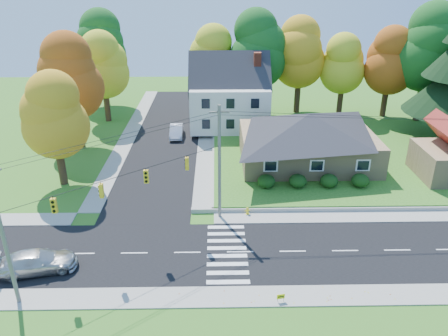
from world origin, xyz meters
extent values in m
plane|color=#3D7923|center=(0.00, 0.00, 0.00)|extent=(120.00, 120.00, 0.00)
cube|color=black|center=(0.00, 0.00, 0.01)|extent=(90.00, 8.00, 0.02)
cube|color=black|center=(-8.00, 26.00, 0.01)|extent=(8.00, 44.00, 0.02)
cube|color=#9C9A90|center=(0.00, 5.00, 0.04)|extent=(90.00, 2.00, 0.08)
cube|color=#9C9A90|center=(0.00, -5.00, 0.04)|extent=(90.00, 2.00, 0.08)
cube|color=#3D7923|center=(13.00, 21.00, 0.25)|extent=(30.00, 30.00, 0.50)
cube|color=tan|center=(8.00, 16.00, 2.10)|extent=(14.00, 10.00, 3.20)
pyramid|color=#26262B|center=(8.00, 16.00, 4.80)|extent=(14.60, 10.60, 2.20)
cube|color=silver|center=(0.00, 28.00, 3.30)|extent=(10.00, 8.00, 5.60)
pyramid|color=#26262B|center=(0.00, 28.00, 7.30)|extent=(10.40, 8.40, 2.40)
cube|color=brown|center=(3.50, 28.00, 5.30)|extent=(0.90, 0.90, 9.60)
ellipsoid|color=#163A10|center=(3.00, 9.80, 1.14)|extent=(1.70, 1.70, 1.27)
ellipsoid|color=#163A10|center=(6.00, 9.80, 1.14)|extent=(1.70, 1.70, 1.27)
ellipsoid|color=#163A10|center=(9.00, 9.80, 1.14)|extent=(1.70, 1.70, 1.27)
ellipsoid|color=#163A10|center=(12.00, 9.80, 1.14)|extent=(1.70, 1.70, 1.27)
cylinder|color=#666059|center=(-14.50, -5.20, 5.00)|extent=(0.26, 0.26, 10.00)
cylinder|color=#666059|center=(-1.50, 5.20, 5.00)|extent=(0.26, 0.26, 10.00)
cube|color=#666059|center=(-1.50, 5.20, 9.40)|extent=(1.60, 0.12, 0.12)
cube|color=gold|center=(-12.00, -3.20, 5.95)|extent=(0.34, 0.26, 1.00)
cube|color=gold|center=(-9.50, -1.20, 5.95)|extent=(0.26, 0.34, 1.00)
cube|color=gold|center=(-6.80, 0.95, 5.95)|extent=(0.34, 0.26, 1.00)
cube|color=gold|center=(-4.00, 3.20, 5.95)|extent=(0.26, 0.34, 1.00)
cylinder|color=black|center=(-8.00, 0.00, 6.60)|extent=(13.02, 10.43, 0.04)
cylinder|color=#3F2A19|center=(-2.00, 34.00, 3.20)|extent=(0.80, 0.80, 5.40)
sphere|color=gold|center=(-2.00, 34.00, 7.10)|extent=(6.72, 6.72, 6.72)
sphere|color=gold|center=(-2.00, 34.00, 8.78)|extent=(5.91, 5.91, 5.91)
sphere|color=gold|center=(-2.00, 34.00, 10.46)|extent=(5.11, 5.11, 5.11)
cylinder|color=#3F2A19|center=(4.00, 33.00, 3.65)|extent=(0.86, 0.86, 6.30)
sphere|color=#1A591C|center=(4.00, 33.00, 8.20)|extent=(7.84, 7.84, 7.84)
sphere|color=#1A591C|center=(4.00, 33.00, 10.16)|extent=(6.90, 6.90, 6.90)
sphere|color=#1A591C|center=(4.00, 33.00, 12.12)|extent=(5.96, 5.96, 5.96)
cylinder|color=#3F2A19|center=(10.00, 34.00, 3.43)|extent=(0.83, 0.83, 5.85)
sphere|color=gold|center=(10.00, 34.00, 7.65)|extent=(7.28, 7.28, 7.28)
sphere|color=gold|center=(10.00, 34.00, 9.47)|extent=(6.41, 6.41, 6.41)
sphere|color=gold|center=(10.00, 34.00, 11.29)|extent=(5.53, 5.53, 5.53)
cylinder|color=#3F2A19|center=(16.00, 33.00, 2.98)|extent=(0.77, 0.77, 4.95)
sphere|color=gold|center=(16.00, 33.00, 6.55)|extent=(6.16, 6.16, 6.16)
sphere|color=gold|center=(16.00, 33.00, 8.09)|extent=(5.42, 5.42, 5.42)
sphere|color=gold|center=(16.00, 33.00, 9.63)|extent=(4.68, 4.68, 4.68)
cylinder|color=#3F2A19|center=(22.00, 32.00, 3.20)|extent=(0.80, 0.80, 5.40)
sphere|color=#9F4A14|center=(22.00, 32.00, 7.10)|extent=(6.72, 6.72, 6.72)
sphere|color=#9F4A14|center=(22.00, 32.00, 8.78)|extent=(5.91, 5.91, 5.91)
sphere|color=#9F4A14|center=(22.00, 32.00, 10.46)|extent=(5.11, 5.11, 5.11)
cylinder|color=#3F2A19|center=(26.00, 30.00, 3.88)|extent=(0.89, 0.89, 6.75)
sphere|color=#1A591C|center=(26.00, 30.00, 8.75)|extent=(8.40, 8.40, 8.40)
sphere|color=#1A591C|center=(26.00, 30.00, 10.85)|extent=(7.39, 7.39, 7.39)
sphere|color=#1A591C|center=(26.00, 30.00, 12.95)|extent=(6.38, 6.38, 6.38)
cylinder|color=#3F2A19|center=(-17.00, 12.00, 2.48)|extent=(0.77, 0.77, 4.95)
sphere|color=gold|center=(-17.00, 12.00, 6.05)|extent=(6.16, 6.16, 6.16)
sphere|color=gold|center=(-17.00, 12.00, 7.59)|extent=(5.42, 5.42, 5.42)
sphere|color=gold|center=(-17.00, 12.00, 9.13)|extent=(4.68, 4.68, 4.68)
cylinder|color=#3F2A19|center=(-18.00, 22.00, 2.93)|extent=(0.83, 0.83, 5.85)
sphere|color=#9F4A14|center=(-18.00, 22.00, 7.15)|extent=(7.28, 7.28, 7.28)
sphere|color=#9F4A14|center=(-18.00, 22.00, 8.97)|extent=(6.41, 6.41, 6.41)
sphere|color=#9F4A14|center=(-18.00, 22.00, 10.79)|extent=(5.53, 5.53, 5.53)
cylinder|color=#3F2A19|center=(-17.00, 32.00, 2.70)|extent=(0.80, 0.80, 5.40)
sphere|color=gold|center=(-17.00, 32.00, 6.60)|extent=(6.72, 6.72, 6.72)
sphere|color=gold|center=(-17.00, 32.00, 8.28)|extent=(5.91, 5.91, 5.91)
sphere|color=gold|center=(-17.00, 32.00, 9.96)|extent=(5.11, 5.11, 5.11)
cylinder|color=#3F2A19|center=(-19.00, 40.00, 3.15)|extent=(0.86, 0.86, 6.30)
sphere|color=#1A591C|center=(-19.00, 40.00, 7.70)|extent=(7.84, 7.84, 7.84)
sphere|color=#1A591C|center=(-19.00, 40.00, 9.66)|extent=(6.90, 6.90, 6.90)
sphere|color=#1A591C|center=(-19.00, 40.00, 11.62)|extent=(5.96, 5.96, 5.96)
imported|color=#B9B9B9|center=(-14.41, -2.00, 0.80)|extent=(5.72, 3.29, 1.56)
imported|color=silver|center=(-6.84, 25.26, 0.76)|extent=(1.72, 4.56, 1.49)
cylinder|color=yellow|center=(0.92, 5.54, 0.05)|extent=(0.32, 0.32, 0.09)
cylinder|color=yellow|center=(0.92, 5.54, 0.32)|extent=(0.22, 0.22, 0.50)
sphere|color=yellow|center=(0.92, 5.54, 0.61)|extent=(0.23, 0.23, 0.23)
cylinder|color=yellow|center=(0.92, 5.54, 0.41)|extent=(0.42, 0.18, 0.11)
cylinder|color=black|center=(2.11, -5.55, 0.22)|extent=(0.02, 0.02, 0.44)
cylinder|color=black|center=(2.50, -5.55, 0.22)|extent=(0.02, 0.02, 0.44)
cube|color=yellow|center=(2.30, -5.55, 0.48)|extent=(0.52, 0.13, 0.35)
camera|label=1|loc=(-1.74, -27.41, 19.47)|focal=35.00mm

